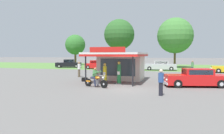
# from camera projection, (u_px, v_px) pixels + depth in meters

# --- Properties ---
(ground_plane) EXTENTS (300.00, 300.00, 0.00)m
(ground_plane) POSITION_uv_depth(u_px,v_px,m) (125.00, 89.00, 16.56)
(ground_plane) COLOR slate
(grass_verge_strip) EXTENTS (120.00, 24.00, 0.01)m
(grass_verge_strip) POSITION_uv_depth(u_px,v_px,m) (157.00, 67.00, 45.28)
(grass_verge_strip) COLOR #56843D
(grass_verge_strip) RESTS_ON ground
(service_station_kiosk) EXTENTS (5.08, 6.67, 3.24)m
(service_station_kiosk) POSITION_uv_depth(u_px,v_px,m) (120.00, 64.00, 22.13)
(service_station_kiosk) COLOR beige
(service_station_kiosk) RESTS_ON ground
(gas_pump_nearside) EXTENTS (0.44, 0.44, 1.84)m
(gas_pump_nearside) POSITION_uv_depth(u_px,v_px,m) (105.00, 74.00, 19.42)
(gas_pump_nearside) COLOR slate
(gas_pump_nearside) RESTS_ON ground
(gas_pump_offside) EXTENTS (0.44, 0.44, 2.01)m
(gas_pump_offside) POSITION_uv_depth(u_px,v_px,m) (119.00, 74.00, 19.04)
(gas_pump_offside) COLOR slate
(gas_pump_offside) RESTS_ON ground
(motorcycle_with_rider) EXTENTS (2.19, 0.95, 1.58)m
(motorcycle_with_rider) POSITION_uv_depth(u_px,v_px,m) (96.00, 79.00, 17.33)
(motorcycle_with_rider) COLOR black
(motorcycle_with_rider) RESTS_ON ground
(featured_classic_sedan) EXTENTS (5.30, 2.94, 1.47)m
(featured_classic_sedan) POSITION_uv_depth(u_px,v_px,m) (196.00, 78.00, 17.67)
(featured_classic_sedan) COLOR red
(featured_classic_sedan) RESTS_ON ground
(parked_car_second_row_spare) EXTENTS (5.18, 2.93, 1.56)m
(parked_car_second_row_spare) POSITION_uv_depth(u_px,v_px,m) (98.00, 65.00, 38.62)
(parked_car_second_row_spare) COLOR red
(parked_car_second_row_spare) RESTS_ON ground
(parked_car_back_row_far_left) EXTENTS (5.42, 2.29, 1.53)m
(parked_car_back_row_far_left) POSITION_uv_depth(u_px,v_px,m) (160.00, 66.00, 35.80)
(parked_car_back_row_far_left) COLOR #B7B7BC
(parked_car_back_row_far_left) RESTS_ON ground
(parked_car_back_row_far_right) EXTENTS (5.36, 3.09, 1.61)m
(parked_car_back_row_far_right) POSITION_uv_depth(u_px,v_px,m) (69.00, 64.00, 42.94)
(parked_car_back_row_far_right) COLOR black
(parked_car_back_row_far_right) RESTS_ON ground
(bystander_admiring_sedan) EXTENTS (0.34, 0.34, 1.69)m
(bystander_admiring_sedan) POSITION_uv_depth(u_px,v_px,m) (161.00, 82.00, 13.75)
(bystander_admiring_sedan) COLOR black
(bystander_admiring_sedan) RESTS_ON ground
(bystander_leaning_by_kiosk) EXTENTS (0.34, 0.34, 1.78)m
(bystander_leaning_by_kiosk) POSITION_uv_depth(u_px,v_px,m) (79.00, 69.00, 25.02)
(bystander_leaning_by_kiosk) COLOR brown
(bystander_leaning_by_kiosk) RESTS_ON ground
(bystander_chatting_near_pumps) EXTENTS (0.34, 0.34, 1.78)m
(bystander_chatting_near_pumps) POSITION_uv_depth(u_px,v_px,m) (192.00, 67.00, 29.43)
(bystander_chatting_near_pumps) COLOR #2D3351
(bystander_chatting_near_pumps) RESTS_ON ground
(tree_oak_right) EXTENTS (6.96, 6.96, 9.77)m
(tree_oak_right) POSITION_uv_depth(u_px,v_px,m) (175.00, 36.00, 42.40)
(tree_oak_right) COLOR brown
(tree_oak_right) RESTS_ON ground
(tree_oak_distant_spare) EXTENTS (6.41, 6.41, 10.01)m
(tree_oak_distant_spare) POSITION_uv_depth(u_px,v_px,m) (119.00, 35.00, 45.65)
(tree_oak_distant_spare) COLOR brown
(tree_oak_distant_spare) RESTS_ON ground
(tree_oak_far_left) EXTENTS (4.93, 4.93, 7.46)m
(tree_oak_far_left) POSITION_uv_depth(u_px,v_px,m) (75.00, 45.00, 53.08)
(tree_oak_far_left) COLOR brown
(tree_oak_far_left) RESTS_ON ground
(spare_tire_stack) EXTENTS (0.60, 0.60, 0.36)m
(spare_tire_stack) POSITION_uv_depth(u_px,v_px,m) (85.00, 79.00, 21.10)
(spare_tire_stack) COLOR black
(spare_tire_stack) RESTS_ON ground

